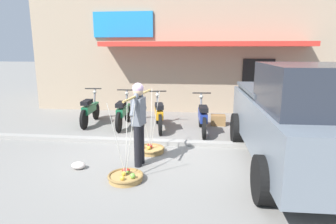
{
  "coord_description": "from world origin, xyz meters",
  "views": [
    {
      "loc": [
        1.16,
        -6.14,
        2.34
      ],
      "look_at": [
        0.36,
        0.6,
        0.85
      ],
      "focal_mm": 30.82,
      "sensor_mm": 36.0,
      "label": 1
    }
  ],
  "objects_px": {
    "motorcycle_second_in_row": "(123,112)",
    "parked_truck": "(301,119)",
    "fruit_basket_left_side": "(126,177)",
    "wooden_crate": "(218,120)",
    "fruit_basket_right_side": "(151,149)",
    "motorcycle_third_in_row": "(159,114)",
    "fruit_vendor": "(139,119)",
    "motorcycle_nearest_shop": "(90,110)",
    "motorcycle_end_of_row": "(202,117)",
    "plastic_litter_bag": "(78,165)"
  },
  "relations": [
    {
      "from": "parked_truck",
      "to": "wooden_crate",
      "type": "bearing_deg",
      "value": 112.44
    },
    {
      "from": "fruit_vendor",
      "to": "fruit_basket_left_side",
      "type": "height_order",
      "value": "fruit_vendor"
    },
    {
      "from": "parked_truck",
      "to": "fruit_vendor",
      "type": "bearing_deg",
      "value": -178.23
    },
    {
      "from": "fruit_vendor",
      "to": "motorcycle_third_in_row",
      "type": "relative_size",
      "value": 0.94
    },
    {
      "from": "fruit_vendor",
      "to": "fruit_basket_left_side",
      "type": "distance_m",
      "value": 1.17
    },
    {
      "from": "motorcycle_nearest_shop",
      "to": "parked_truck",
      "type": "bearing_deg",
      "value": -28.75
    },
    {
      "from": "fruit_vendor",
      "to": "fruit_basket_left_side",
      "type": "relative_size",
      "value": 1.17
    },
    {
      "from": "fruit_basket_right_side",
      "to": "motorcycle_end_of_row",
      "type": "bearing_deg",
      "value": 56.0
    },
    {
      "from": "motorcycle_nearest_shop",
      "to": "motorcycle_second_in_row",
      "type": "height_order",
      "value": "same"
    },
    {
      "from": "fruit_vendor",
      "to": "parked_truck",
      "type": "relative_size",
      "value": 0.36
    },
    {
      "from": "motorcycle_third_in_row",
      "to": "wooden_crate",
      "type": "relative_size",
      "value": 4.08
    },
    {
      "from": "motorcycle_second_in_row",
      "to": "parked_truck",
      "type": "distance_m",
      "value": 5.11
    },
    {
      "from": "motorcycle_nearest_shop",
      "to": "motorcycle_third_in_row",
      "type": "height_order",
      "value": "same"
    },
    {
      "from": "fruit_vendor",
      "to": "motorcycle_end_of_row",
      "type": "bearing_deg",
      "value": 62.97
    },
    {
      "from": "fruit_basket_right_side",
      "to": "motorcycle_third_in_row",
      "type": "height_order",
      "value": "fruit_basket_right_side"
    },
    {
      "from": "motorcycle_second_in_row",
      "to": "parked_truck",
      "type": "bearing_deg",
      "value": -33.03
    },
    {
      "from": "motorcycle_second_in_row",
      "to": "fruit_basket_right_side",
      "type": "bearing_deg",
      "value": -60.03
    },
    {
      "from": "motorcycle_nearest_shop",
      "to": "plastic_litter_bag",
      "type": "height_order",
      "value": "motorcycle_nearest_shop"
    },
    {
      "from": "motorcycle_nearest_shop",
      "to": "parked_truck",
      "type": "relative_size",
      "value": 0.38
    },
    {
      "from": "parked_truck",
      "to": "wooden_crate",
      "type": "distance_m",
      "value": 3.68
    },
    {
      "from": "motorcycle_third_in_row",
      "to": "fruit_vendor",
      "type": "bearing_deg",
      "value": -89.84
    },
    {
      "from": "parked_truck",
      "to": "wooden_crate",
      "type": "relative_size",
      "value": 10.8
    },
    {
      "from": "motorcycle_end_of_row",
      "to": "plastic_litter_bag",
      "type": "distance_m",
      "value": 3.77
    },
    {
      "from": "plastic_litter_bag",
      "to": "motorcycle_end_of_row",
      "type": "bearing_deg",
      "value": 49.35
    },
    {
      "from": "fruit_basket_right_side",
      "to": "motorcycle_nearest_shop",
      "type": "bearing_deg",
      "value": 135.56
    },
    {
      "from": "motorcycle_second_in_row",
      "to": "parked_truck",
      "type": "height_order",
      "value": "parked_truck"
    },
    {
      "from": "fruit_basket_left_side",
      "to": "wooden_crate",
      "type": "relative_size",
      "value": 3.3
    },
    {
      "from": "motorcycle_nearest_shop",
      "to": "motorcycle_second_in_row",
      "type": "bearing_deg",
      "value": -9.42
    },
    {
      "from": "fruit_basket_left_side",
      "to": "plastic_litter_bag",
      "type": "height_order",
      "value": "fruit_basket_left_side"
    },
    {
      "from": "fruit_vendor",
      "to": "motorcycle_second_in_row",
      "type": "height_order",
      "value": "fruit_vendor"
    },
    {
      "from": "fruit_basket_left_side",
      "to": "fruit_basket_right_side",
      "type": "relative_size",
      "value": 1.0
    },
    {
      "from": "fruit_vendor",
      "to": "wooden_crate",
      "type": "xyz_separation_m",
      "value": [
        1.77,
        3.4,
        -0.82
      ]
    },
    {
      "from": "parked_truck",
      "to": "motorcycle_third_in_row",
      "type": "bearing_deg",
      "value": 140.15
    },
    {
      "from": "fruit_basket_right_side",
      "to": "parked_truck",
      "type": "height_order",
      "value": "parked_truck"
    },
    {
      "from": "motorcycle_end_of_row",
      "to": "parked_truck",
      "type": "xyz_separation_m",
      "value": [
        1.86,
        -2.4,
        0.58
      ]
    },
    {
      "from": "motorcycle_nearest_shop",
      "to": "motorcycle_end_of_row",
      "type": "height_order",
      "value": "same"
    },
    {
      "from": "fruit_basket_right_side",
      "to": "motorcycle_third_in_row",
      "type": "distance_m",
      "value": 2.01
    },
    {
      "from": "fruit_basket_right_side",
      "to": "motorcycle_third_in_row",
      "type": "relative_size",
      "value": 0.81
    },
    {
      "from": "motorcycle_end_of_row",
      "to": "wooden_crate",
      "type": "bearing_deg",
      "value": 61.36
    },
    {
      "from": "fruit_vendor",
      "to": "plastic_litter_bag",
      "type": "distance_m",
      "value": 1.52
    },
    {
      "from": "plastic_litter_bag",
      "to": "wooden_crate",
      "type": "bearing_deg",
      "value": 51.92
    },
    {
      "from": "motorcycle_third_in_row",
      "to": "wooden_crate",
      "type": "bearing_deg",
      "value": 21.06
    },
    {
      "from": "fruit_basket_left_side",
      "to": "parked_truck",
      "type": "bearing_deg",
      "value": 14.65
    },
    {
      "from": "fruit_vendor",
      "to": "motorcycle_nearest_shop",
      "type": "xyz_separation_m",
      "value": [
        -2.26,
        3.05,
        -0.52
      ]
    },
    {
      "from": "motorcycle_end_of_row",
      "to": "motorcycle_second_in_row",
      "type": "bearing_deg",
      "value": 171.3
    },
    {
      "from": "fruit_basket_left_side",
      "to": "motorcycle_end_of_row",
      "type": "height_order",
      "value": "fruit_basket_left_side"
    },
    {
      "from": "motorcycle_nearest_shop",
      "to": "motorcycle_third_in_row",
      "type": "distance_m",
      "value": 2.27
    },
    {
      "from": "fruit_vendor",
      "to": "fruit_basket_right_side",
      "type": "relative_size",
      "value": 1.17
    },
    {
      "from": "parked_truck",
      "to": "motorcycle_end_of_row",
      "type": "bearing_deg",
      "value": 127.71
    },
    {
      "from": "fruit_vendor",
      "to": "motorcycle_third_in_row",
      "type": "bearing_deg",
      "value": 90.16
    }
  ]
}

